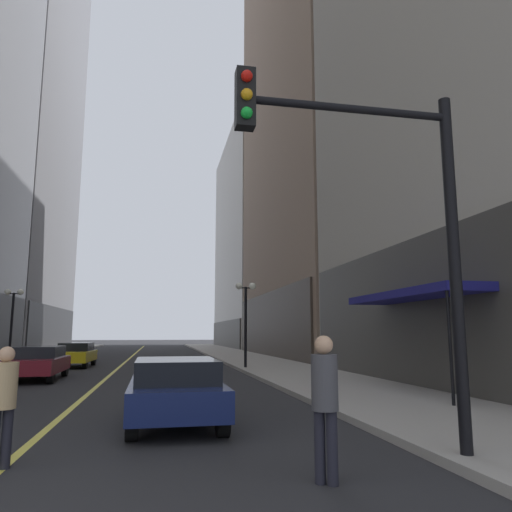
{
  "coord_description": "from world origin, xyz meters",
  "views": [
    {
      "loc": [
        2.08,
        -3.05,
        1.85
      ],
      "look_at": [
        7.93,
        26.57,
        6.65
      ],
      "focal_mm": 34.09,
      "sensor_mm": 36.0,
      "label": 1
    }
  ],
  "objects_px": {
    "car_navy": "(175,388)",
    "pedestrian_in_tan_trench": "(3,397)",
    "pedestrian_with_orange_bag": "(325,395)",
    "street_lamp_right_mid": "(246,305)",
    "street_lamp_left_far": "(13,309)",
    "car_maroon": "(37,362)",
    "car_yellow": "(76,354)",
    "traffic_light_near_right": "(387,204)",
    "fire_hydrant_right": "(321,382)"
  },
  "relations": [
    {
      "from": "street_lamp_right_mid",
      "to": "fire_hydrant_right",
      "type": "height_order",
      "value": "street_lamp_right_mid"
    },
    {
      "from": "pedestrian_in_tan_trench",
      "to": "fire_hydrant_right",
      "type": "relative_size",
      "value": 2.08
    },
    {
      "from": "car_navy",
      "to": "car_yellow",
      "type": "distance_m",
      "value": 18.87
    },
    {
      "from": "fire_hydrant_right",
      "to": "pedestrian_with_orange_bag",
      "type": "bearing_deg",
      "value": -108.27
    },
    {
      "from": "traffic_light_near_right",
      "to": "street_lamp_right_mid",
      "type": "relative_size",
      "value": 1.28
    },
    {
      "from": "car_yellow",
      "to": "street_lamp_left_far",
      "type": "bearing_deg",
      "value": 151.41
    },
    {
      "from": "car_yellow",
      "to": "car_maroon",
      "type": "bearing_deg",
      "value": -92.23
    },
    {
      "from": "pedestrian_with_orange_bag",
      "to": "street_lamp_right_mid",
      "type": "distance_m",
      "value": 18.81
    },
    {
      "from": "car_maroon",
      "to": "pedestrian_with_orange_bag",
      "type": "xyz_separation_m",
      "value": [
        6.85,
        -15.07,
        0.35
      ]
    },
    {
      "from": "car_maroon",
      "to": "street_lamp_left_far",
      "type": "distance_m",
      "value": 10.72
    },
    {
      "from": "car_maroon",
      "to": "traffic_light_near_right",
      "type": "relative_size",
      "value": 0.81
    },
    {
      "from": "pedestrian_in_tan_trench",
      "to": "street_lamp_right_mid",
      "type": "xyz_separation_m",
      "value": [
        6.42,
        17.06,
        2.29
      ]
    },
    {
      "from": "car_navy",
      "to": "street_lamp_left_far",
      "type": "distance_m",
      "value": 22.4
    },
    {
      "from": "car_yellow",
      "to": "pedestrian_with_orange_bag",
      "type": "height_order",
      "value": "pedestrian_with_orange_bag"
    },
    {
      "from": "traffic_light_near_right",
      "to": "street_lamp_right_mid",
      "type": "height_order",
      "value": "traffic_light_near_right"
    },
    {
      "from": "pedestrian_in_tan_trench",
      "to": "street_lamp_right_mid",
      "type": "relative_size",
      "value": 0.37
    },
    {
      "from": "car_yellow",
      "to": "street_lamp_right_mid",
      "type": "height_order",
      "value": "street_lamp_right_mid"
    },
    {
      "from": "pedestrian_in_tan_trench",
      "to": "traffic_light_near_right",
      "type": "distance_m",
      "value": 6.14
    },
    {
      "from": "car_yellow",
      "to": "street_lamp_left_far",
      "type": "height_order",
      "value": "street_lamp_left_far"
    },
    {
      "from": "pedestrian_with_orange_bag",
      "to": "traffic_light_near_right",
      "type": "height_order",
      "value": "traffic_light_near_right"
    },
    {
      "from": "car_maroon",
      "to": "pedestrian_with_orange_bag",
      "type": "distance_m",
      "value": 16.56
    },
    {
      "from": "car_navy",
      "to": "pedestrian_in_tan_trench",
      "type": "height_order",
      "value": "pedestrian_in_tan_trench"
    },
    {
      "from": "car_maroon",
      "to": "pedestrian_in_tan_trench",
      "type": "height_order",
      "value": "pedestrian_in_tan_trench"
    },
    {
      "from": "street_lamp_right_mid",
      "to": "pedestrian_in_tan_trench",
      "type": "bearing_deg",
      "value": -110.64
    },
    {
      "from": "street_lamp_left_far",
      "to": "street_lamp_right_mid",
      "type": "bearing_deg",
      "value": -26.06
    },
    {
      "from": "car_navy",
      "to": "pedestrian_with_orange_bag",
      "type": "height_order",
      "value": "pedestrian_with_orange_bag"
    },
    {
      "from": "street_lamp_left_far",
      "to": "fire_hydrant_right",
      "type": "height_order",
      "value": "street_lamp_left_far"
    },
    {
      "from": "pedestrian_in_tan_trench",
      "to": "car_navy",
      "type": "bearing_deg",
      "value": 49.52
    },
    {
      "from": "car_yellow",
      "to": "pedestrian_with_orange_bag",
      "type": "bearing_deg",
      "value": -73.84
    },
    {
      "from": "car_yellow",
      "to": "street_lamp_right_mid",
      "type": "xyz_separation_m",
      "value": [
        8.79,
        -4.07,
        2.54
      ]
    },
    {
      "from": "pedestrian_with_orange_bag",
      "to": "street_lamp_left_far",
      "type": "xyz_separation_m",
      "value": [
        -10.57,
        24.81,
        2.19
      ]
    },
    {
      "from": "car_navy",
      "to": "car_yellow",
      "type": "bearing_deg",
      "value": 104.84
    },
    {
      "from": "car_maroon",
      "to": "traffic_light_near_right",
      "type": "distance_m",
      "value": 16.98
    },
    {
      "from": "pedestrian_with_orange_bag",
      "to": "traffic_light_near_right",
      "type": "bearing_deg",
      "value": 19.71
    },
    {
      "from": "car_yellow",
      "to": "pedestrian_with_orange_bag",
      "type": "relative_size",
      "value": 2.34
    },
    {
      "from": "car_yellow",
      "to": "traffic_light_near_right",
      "type": "xyz_separation_m",
      "value": [
        7.74,
        -22.2,
        3.02
      ]
    },
    {
      "from": "pedestrian_in_tan_trench",
      "to": "street_lamp_left_far",
      "type": "bearing_deg",
      "value": 105.29
    },
    {
      "from": "car_yellow",
      "to": "traffic_light_near_right",
      "type": "bearing_deg",
      "value": -70.78
    },
    {
      "from": "street_lamp_right_mid",
      "to": "fire_hydrant_right",
      "type": "bearing_deg",
      "value": -87.21
    },
    {
      "from": "pedestrian_in_tan_trench",
      "to": "traffic_light_near_right",
      "type": "xyz_separation_m",
      "value": [
        5.38,
        -1.06,
        2.78
      ]
    },
    {
      "from": "traffic_light_near_right",
      "to": "fire_hydrant_right",
      "type": "bearing_deg",
      "value": 78.85
    },
    {
      "from": "fire_hydrant_right",
      "to": "car_navy",
      "type": "bearing_deg",
      "value": -138.78
    },
    {
      "from": "street_lamp_right_mid",
      "to": "fire_hydrant_right",
      "type": "relative_size",
      "value": 5.54
    },
    {
      "from": "car_navy",
      "to": "car_maroon",
      "type": "distance_m",
      "value": 11.86
    },
    {
      "from": "pedestrian_with_orange_bag",
      "to": "fire_hydrant_right",
      "type": "xyz_separation_m",
      "value": [
        2.73,
        8.29,
        -0.67
      ]
    },
    {
      "from": "street_lamp_right_mid",
      "to": "street_lamp_left_far",
      "type": "bearing_deg",
      "value": 153.94
    },
    {
      "from": "street_lamp_left_far",
      "to": "street_lamp_right_mid",
      "type": "relative_size",
      "value": 1.0
    },
    {
      "from": "pedestrian_with_orange_bag",
      "to": "pedestrian_in_tan_trench",
      "type": "xyz_separation_m",
      "value": [
        -4.19,
        1.49,
        -0.1
      ]
    },
    {
      "from": "car_navy",
      "to": "fire_hydrant_right",
      "type": "relative_size",
      "value": 5.27
    },
    {
      "from": "car_yellow",
      "to": "pedestrian_in_tan_trench",
      "type": "height_order",
      "value": "pedestrian_in_tan_trench"
    }
  ]
}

